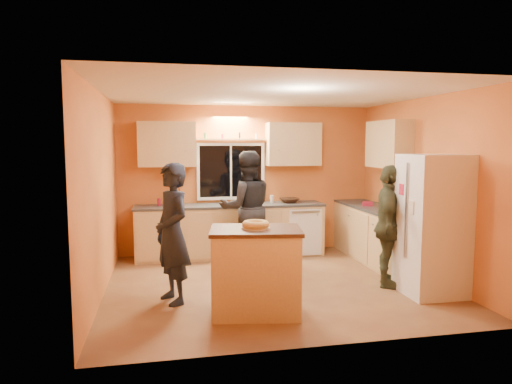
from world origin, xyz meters
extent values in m
plane|color=brown|center=(0.00, 0.00, 0.00)|extent=(4.50, 4.50, 0.00)
cube|color=orange|center=(0.00, 2.00, 1.30)|extent=(4.50, 0.04, 2.60)
cube|color=orange|center=(0.00, -2.00, 1.30)|extent=(4.50, 0.04, 2.60)
cube|color=orange|center=(-2.25, 0.00, 1.30)|extent=(0.04, 4.00, 2.60)
cube|color=orange|center=(2.25, 0.00, 1.30)|extent=(0.04, 4.00, 2.60)
cube|color=white|center=(0.00, 0.00, 2.60)|extent=(4.50, 4.00, 0.02)
cube|color=black|center=(-0.30, 1.99, 1.45)|extent=(1.10, 0.02, 0.90)
cube|color=white|center=(-0.30, 1.97, 1.45)|extent=(1.20, 0.04, 1.00)
cube|color=tan|center=(-1.40, 1.83, 1.92)|extent=(0.95, 0.33, 0.75)
cube|color=tan|center=(0.80, 1.83, 1.92)|extent=(0.95, 0.33, 0.75)
cube|color=tan|center=(2.08, 0.80, 1.92)|extent=(0.33, 1.00, 0.75)
cylinder|color=silver|center=(-1.25, 1.72, 1.48)|extent=(0.27, 0.12, 0.12)
cube|color=tan|center=(-0.35, 1.70, 0.43)|extent=(3.20, 0.60, 0.86)
cube|color=#282B2D|center=(-0.35, 1.70, 0.88)|extent=(3.24, 0.62, 0.04)
cube|color=tan|center=(1.95, 1.70, 0.43)|extent=(0.60, 0.60, 0.86)
cube|color=#282B2D|center=(1.95, 1.70, 0.88)|extent=(0.62, 0.62, 0.04)
cube|color=tan|center=(1.95, 0.50, 0.43)|extent=(0.60, 1.80, 0.86)
cube|color=#282B2D|center=(1.95, 0.50, 0.88)|extent=(0.62, 1.84, 0.04)
cube|color=silver|center=(1.89, -0.80, 0.90)|extent=(0.72, 0.70, 1.80)
cube|color=tan|center=(-0.46, -1.02, 0.48)|extent=(1.07, 0.80, 0.95)
cube|color=black|center=(-0.46, -1.02, 0.96)|extent=(1.12, 0.85, 0.04)
torus|color=tan|center=(-0.46, -1.02, 1.03)|extent=(0.31, 0.31, 0.09)
imported|color=black|center=(-1.38, -0.46, 0.85)|extent=(0.62, 0.73, 1.71)
imported|color=black|center=(-0.17, 1.15, 0.91)|extent=(0.91, 0.73, 1.82)
imported|color=#2E3320|center=(1.50, -0.40, 0.83)|extent=(0.79, 1.05, 1.65)
imported|color=black|center=(0.70, 1.72, 0.94)|extent=(0.38, 0.38, 0.08)
cylinder|color=beige|center=(-1.23, 1.74, 0.99)|extent=(0.14, 0.14, 0.17)
imported|color=gray|center=(2.03, 0.40, 1.06)|extent=(0.32, 0.29, 0.32)
cube|color=#AB1A32|center=(1.87, 1.06, 0.94)|extent=(0.19, 0.17, 0.07)
camera|label=1|loc=(-1.46, -5.98, 1.93)|focal=32.00mm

